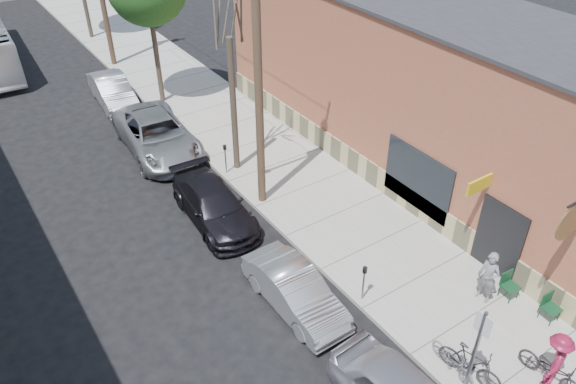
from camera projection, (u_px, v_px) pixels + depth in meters
ground at (307, 342)px, 15.58m from camera, size 120.00×120.00×0.00m
sidewalk at (240, 135)px, 24.90m from camera, size 4.50×58.00×0.15m
cafe_building at (424, 91)px, 21.15m from camera, size 6.60×20.20×6.61m
sign_post at (477, 345)px, 13.21m from camera, size 0.07×0.45×2.80m
parking_meter_near at (364, 278)px, 16.25m from camera, size 0.14×0.14×1.24m
parking_meter_far at (225, 154)px, 21.83m from camera, size 0.14×0.14×1.24m
utility_pole_near at (256, 66)px, 17.75m from camera, size 3.57×0.28×10.00m
tree_bare at (233, 107)px, 21.09m from camera, size 0.24×0.24×5.38m
patio_chair_a at (510, 286)px, 16.52m from camera, size 0.54×0.54×0.88m
patio_chair_b at (551, 308)px, 15.82m from camera, size 0.53×0.53×0.88m
patron_grey at (488, 277)px, 16.22m from camera, size 0.48×0.67×1.73m
cyclist at (555, 360)px, 13.90m from camera, size 1.20×0.89×1.66m
cyclist_bike at (551, 369)px, 14.12m from camera, size 0.76×1.77×0.91m
parked_bike_a at (470, 364)px, 14.17m from camera, size 0.90×1.81×1.05m
parked_bike_b at (453, 360)px, 14.42m from camera, size 0.68×1.57×0.80m
car_1 at (295, 291)px, 16.31m from camera, size 1.41×3.91×1.28m
car_2 at (214, 205)px, 19.68m from camera, size 2.13×4.64×1.31m
car_3 at (157, 135)px, 23.49m from camera, size 2.98×5.74×1.55m
car_4 at (113, 91)px, 27.17m from camera, size 1.76×4.29×1.38m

